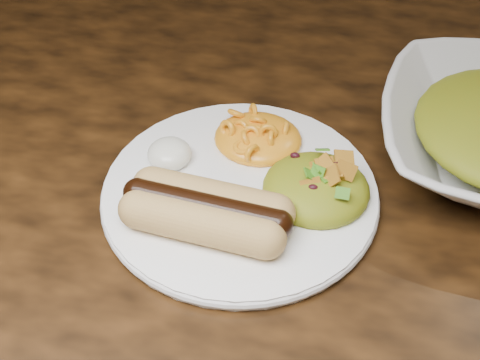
# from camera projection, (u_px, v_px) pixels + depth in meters

# --- Properties ---
(table) EXTENTS (1.60, 0.90, 0.75)m
(table) POSITION_uv_depth(u_px,v_px,m) (148.00, 219.00, 0.71)
(table) COLOR #45260E
(table) RESTS_ON floor
(plate) EXTENTS (0.27, 0.27, 0.01)m
(plate) POSITION_uv_depth(u_px,v_px,m) (240.00, 193.00, 0.60)
(plate) COLOR white
(plate) RESTS_ON table
(hotdog) EXTENTS (0.12, 0.07, 0.03)m
(hotdog) POSITION_uv_depth(u_px,v_px,m) (207.00, 211.00, 0.55)
(hotdog) COLOR #D5B862
(hotdog) RESTS_ON plate
(mac_and_cheese) EXTENTS (0.09, 0.08, 0.03)m
(mac_and_cheese) POSITION_uv_depth(u_px,v_px,m) (258.00, 129.00, 0.63)
(mac_and_cheese) COLOR orange
(mac_and_cheese) RESTS_ON plate
(sour_cream) EXTENTS (0.05, 0.05, 0.02)m
(sour_cream) POSITION_uv_depth(u_px,v_px,m) (169.00, 150.00, 0.61)
(sour_cream) COLOR white
(sour_cream) RESTS_ON plate
(taco_salad) EXTENTS (0.09, 0.09, 0.04)m
(taco_salad) POSITION_uv_depth(u_px,v_px,m) (317.00, 181.00, 0.58)
(taco_salad) COLOR #A16A0A
(taco_salad) RESTS_ON plate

